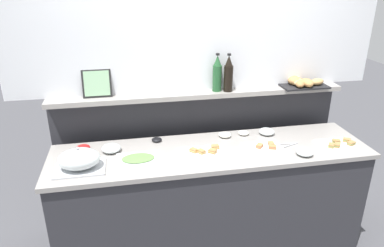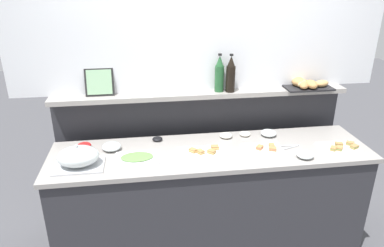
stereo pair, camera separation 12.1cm
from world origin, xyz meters
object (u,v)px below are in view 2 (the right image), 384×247
Objects in this scene: sandwich_platter_front at (340,147)px; condiment_bowl_dark at (157,139)px; cold_cuts_platter at (137,158)px; framed_picture at (99,82)px; condiment_bowl_red at (84,145)px; sandwich_platter_side at (202,151)px; serving_cloche at (78,157)px; glass_bowl_small at (112,147)px; serving_tongs at (289,147)px; bread_basket at (305,84)px; condiment_bowl_cream at (226,135)px; sandwich_platter_rear at (265,149)px; wine_bottle_green at (219,75)px; wine_bottle_dark at (231,75)px; glass_bowl_large at (269,133)px; glass_bowl_medium at (305,155)px; condiment_bowl_teal at (245,134)px.

condiment_bowl_dark is (-1.38, 0.34, 0.00)m from sandwich_platter_front.
framed_picture is (-0.27, 0.51, 0.43)m from cold_cuts_platter.
condiment_bowl_red is at bearing 149.39° from cold_cuts_platter.
sandwich_platter_side is (-1.06, 0.08, -0.00)m from sandwich_platter_front.
serving_cloche reaches higher than glass_bowl_small.
condiment_bowl_red reaches higher than sandwich_platter_front.
bread_basket is (0.29, 0.44, 0.36)m from serving_tongs.
condiment_bowl_cream is at bearing 44.50° from sandwich_platter_side.
framed_picture reaches higher than sandwich_platter_front.
sandwich_platter_front reaches higher than condiment_bowl_dark.
bread_basket reaches higher than glass_bowl_small.
serving_cloche is (-1.36, -0.06, 0.06)m from sandwich_platter_rear.
framed_picture is at bearing 77.38° from serving_cloche.
condiment_bowl_cream is at bearing -84.22° from wine_bottle_green.
framed_picture reaches higher than bread_basket.
wine_bottle_dark is (-0.37, 0.43, 0.47)m from serving_tongs.
condiment_bowl_dark is (-0.91, 0.04, -0.01)m from glass_bowl_large.
cold_cuts_platter is 1.37× the size of framed_picture.
glass_bowl_small is (-1.40, 0.33, 0.00)m from glass_bowl_medium.
glass_bowl_small is at bearing -17.50° from condiment_bowl_red.
condiment_bowl_teal is (0.72, -0.01, 0.00)m from condiment_bowl_dark.
wine_bottle_dark is (0.98, 0.28, 0.45)m from glass_bowl_small.
glass_bowl_small reaches higher than glass_bowl_medium.
condiment_bowl_red is at bearing -178.25° from condiment_bowl_teal.
condiment_bowl_cream is 0.83m from bread_basket.
condiment_bowl_dark is at bearing 60.45° from cold_cuts_platter.
sandwich_platter_side is 0.68m from wine_bottle_green.
glass_bowl_small is 0.54m from framed_picture.
condiment_bowl_red is 0.34× the size of wine_bottle_green.
wine_bottle_green is at bearing 178.83° from bread_basket.
sandwich_platter_front is 0.74m from condiment_bowl_teal.
serving_cloche reaches higher than serving_tongs.
serving_cloche is at bearing -132.36° from glass_bowl_small.
sandwich_platter_front is 1.75m from glass_bowl_small.
cold_cuts_platter is 0.93m from condiment_bowl_teal.
serving_cloche is 0.30m from condiment_bowl_red.
serving_tongs is at bearing -6.39° from glass_bowl_small.
glass_bowl_medium is 0.68× the size of serving_tongs.
framed_picture is (-1.72, 0.05, 0.07)m from bread_basket.
sandwich_platter_rear is 1.40m from framed_picture.
framed_picture is (-1.82, 0.56, 0.43)m from sandwich_platter_front.
glass_bowl_small is 1.36m from serving_tongs.
bread_basket is at bearing 17.74° from cold_cuts_platter.
sandwich_platter_side is 0.68m from serving_tongs.
wine_bottle_dark is at bearing 14.83° from condiment_bowl_dark.
wine_bottle_dark reaches higher than sandwich_platter_rear.
condiment_bowl_teal is 1.25m from framed_picture.
sandwich_platter_front is 0.88m from condiment_bowl_cream.
condiment_bowl_red is 1.32× the size of condiment_bowl_dark.
condiment_bowl_teal is at bearing -0.77° from condiment_bowl_dark.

